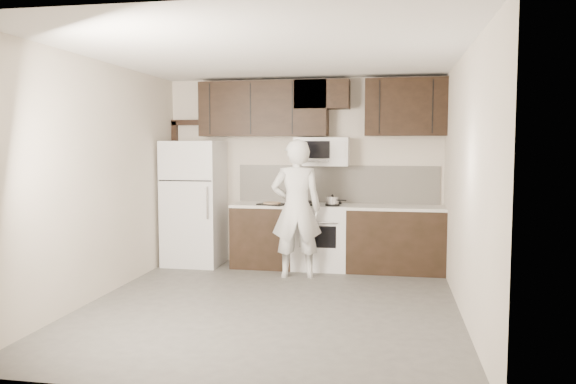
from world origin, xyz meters
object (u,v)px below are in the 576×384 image
(stove, at_px, (321,236))
(person, at_px, (296,209))
(microwave, at_px, (322,152))
(refrigerator, at_px, (194,203))

(stove, distance_m, person, 0.77)
(stove, xyz_separation_m, person, (-0.25, -0.57, 0.45))
(microwave, height_order, person, microwave)
(stove, xyz_separation_m, microwave, (-0.00, 0.12, 1.19))
(refrigerator, relative_size, person, 0.99)
(microwave, bearing_deg, person, -109.85)
(stove, bearing_deg, microwave, 90.10)
(microwave, distance_m, person, 1.04)
(microwave, height_order, refrigerator, microwave)
(person, bearing_deg, refrigerator, -28.57)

